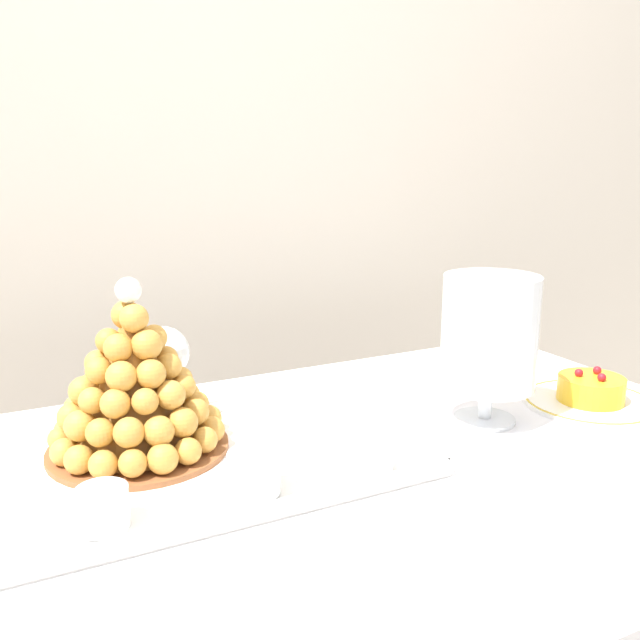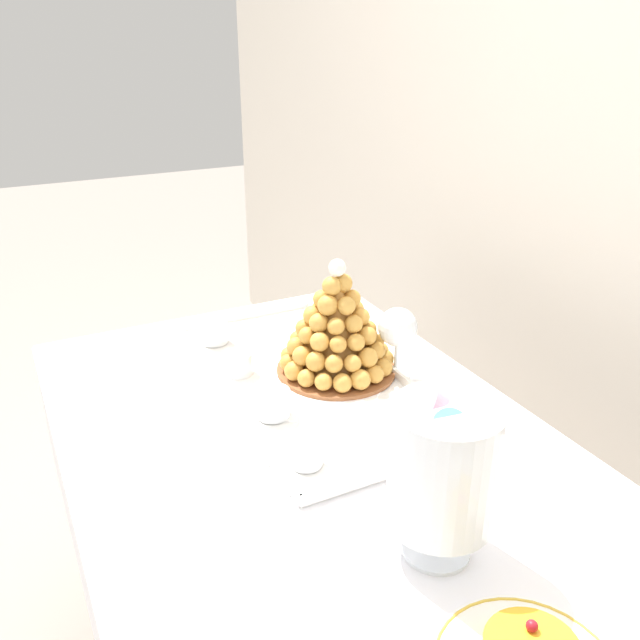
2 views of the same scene
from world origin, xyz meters
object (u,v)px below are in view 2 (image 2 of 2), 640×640
Objects in this scene: macaron_goblet at (443,467)px; dessert_cup_left at (214,333)px; serving_tray at (305,381)px; dessert_cup_mid_left at (239,364)px; dessert_cup_mid_right at (306,452)px; croquembouche at (336,330)px; wine_glass at (398,329)px; dessert_cup_centre at (273,404)px.

dessert_cup_left is at bearing -174.87° from macaron_goblet.
dessert_cup_mid_left reaches higher than serving_tray.
dessert_cup_mid_right is at bearing -1.49° from dessert_cup_mid_left.
croquembouche is at bearing 143.60° from dessert_cup_mid_right.
macaron_goblet is (0.75, 0.07, 0.11)m from dessert_cup_left.
dessert_cup_left is at bearing 179.27° from dessert_cup_mid_left.
croquembouche is 1.61× the size of wine_glass.
dessert_cup_mid_left is 1.10× the size of dessert_cup_mid_right.
croquembouche is 0.98× the size of macaron_goblet.
dessert_cup_mid_left is (-0.08, -0.18, -0.07)m from croquembouche.
croquembouche reaches higher than serving_tray.
croquembouche is (-0.01, 0.07, 0.09)m from serving_tray.
dessert_cup_mid_right is at bearing -3.48° from dessert_cup_centre.
dessert_cup_centre is at bearing -170.52° from macaron_goblet.
dessert_cup_centre is 0.26× the size of macaron_goblet.
dessert_cup_mid_right is (0.25, -0.12, 0.03)m from serving_tray.
dessert_cup_left is 0.96× the size of dessert_cup_centre.
croquembouche reaches higher than dessert_cup_centre.
macaron_goblet is at bearing 6.75° from dessert_cup_mid_left.
serving_tray is 0.21m from wine_glass.
serving_tray is at bearing -85.89° from croquembouche.
serving_tray is at bearing -108.92° from wine_glass.
croquembouche is 0.33m from dessert_cup_mid_right.
macaron_goblet reaches higher than dessert_cup_left.
macaron_goblet is (0.50, -0.04, 0.14)m from serving_tray.
dessert_cup_left is 0.40× the size of wine_glass.
wine_glass is (0.07, 0.10, 0.01)m from croquembouche.
croquembouche is at bearing 94.11° from serving_tray.
dessert_cup_left is at bearing 178.76° from dessert_cup_mid_right.
macaron_goblet is at bearing -26.01° from wine_glass.
dessert_cup_mid_right reaches higher than dessert_cup_mid_left.
croquembouche is at bearing 167.42° from macaron_goblet.
macaron_goblet is (0.41, 0.07, 0.11)m from dessert_cup_centre.
wine_glass is (-0.19, 0.29, 0.08)m from dessert_cup_mid_right.
dessert_cup_mid_left is 0.33m from wine_glass.
serving_tray is 0.14m from dessert_cup_mid_left.
dessert_cup_left is (-0.25, -0.11, 0.02)m from serving_tray.
dessert_cup_mid_right is at bearing -24.94° from serving_tray.
macaron_goblet is (0.58, 0.07, 0.11)m from dessert_cup_mid_left.
dessert_cup_mid_right is (0.34, -0.01, 0.00)m from dessert_cup_mid_left.
croquembouche reaches higher than dessert_cup_left.
croquembouche is 3.82× the size of dessert_cup_centre.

